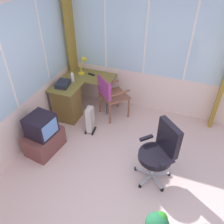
{
  "coord_description": "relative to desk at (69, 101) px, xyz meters",
  "views": [
    {
      "loc": [
        -1.83,
        -0.46,
        3.03
      ],
      "look_at": [
        0.86,
        0.53,
        0.83
      ],
      "focal_mm": 36.7,
      "sensor_mm": 36.0,
      "label": 1
    }
  ],
  "objects": [
    {
      "name": "ground",
      "position": [
        -1.45,
        -1.69,
        -0.42
      ],
      "size": [
        5.61,
        5.02,
        0.06
      ],
      "primitive_type": "cube",
      "color": "beige"
    },
    {
      "name": "space_heater",
      "position": [
        -0.26,
        -0.6,
        -0.11
      ],
      "size": [
        0.28,
        0.2,
        0.55
      ],
      "color": "silver",
      "rests_on": "ground"
    },
    {
      "name": "wooden_armchair",
      "position": [
        0.28,
        -0.77,
        0.21
      ],
      "size": [
        0.68,
        0.68,
        0.93
      ],
      "color": "brown",
      "rests_on": "ground"
    },
    {
      "name": "tv_on_stand",
      "position": [
        -1.0,
        -0.05,
        -0.07
      ],
      "size": [
        0.69,
        0.52,
        0.73
      ],
      "color": "brown",
      "rests_on": "ground"
    },
    {
      "name": "office_chair",
      "position": [
        -0.88,
        -2.02,
        0.19
      ],
      "size": [
        0.6,
        0.61,
        1.02
      ],
      "color": "#B7B7BF",
      "rests_on": "ground"
    },
    {
      "name": "curtain_corner",
      "position": [
        0.76,
        0.22,
        0.82
      ],
      "size": [
        0.34,
        0.09,
        2.42
      ],
      "primitive_type": "cube",
      "rotation": [
        0.0,
        0.0,
        0.06
      ],
      "color": "olive",
      "rests_on": "ground"
    },
    {
      "name": "spray_bottle",
      "position": [
        0.23,
        -0.01,
        0.43
      ],
      "size": [
        0.06,
        0.06,
        0.22
      ],
      "color": "silver",
      "rests_on": "desk"
    },
    {
      "name": "east_window_panel",
      "position": [
        0.89,
        -1.69,
        0.87
      ],
      "size": [
        0.07,
        4.02,
        2.52
      ],
      "color": "beige",
      "rests_on": "ground"
    },
    {
      "name": "tv_remote",
      "position": [
        0.61,
        -0.25,
        0.34
      ],
      "size": [
        0.08,
        0.16,
        0.02
      ],
      "primitive_type": "cube",
      "rotation": [
        0.0,
        0.0,
        -0.25
      ],
      "color": "black",
      "rests_on": "desk"
    },
    {
      "name": "desk_lamp",
      "position": [
        0.66,
        -0.08,
        0.56
      ],
      "size": [
        0.23,
        0.2,
        0.36
      ],
      "color": "yellow",
      "rests_on": "desk"
    },
    {
      "name": "paper_tray",
      "position": [
        0.0,
        0.08,
        0.37
      ],
      "size": [
        0.33,
        0.27,
        0.09
      ],
      "primitive_type": "cube",
      "rotation": [
        0.0,
        0.0,
        0.15
      ],
      "color": "#222430",
      "rests_on": "desk"
    },
    {
      "name": "desk",
      "position": [
        0.0,
        0.0,
        0.0
      ],
      "size": [
        1.13,
        1.04,
        0.72
      ],
      "color": "olive",
      "rests_on": "ground"
    }
  ]
}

